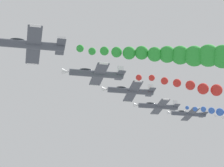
% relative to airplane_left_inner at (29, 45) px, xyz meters
% --- Properties ---
extents(airplane_left_inner, '(9.51, 10.35, 2.72)m').
position_rel_airplane_left_inner_xyz_m(airplane_left_inner, '(0.00, 0.00, 0.00)').
color(airplane_left_inner, '#474C56').
extents(smoke_trail_left_inner, '(8.02, 22.30, 4.60)m').
position_rel_airplane_left_inner_xyz_m(smoke_trail_left_inner, '(-3.87, -22.15, -1.46)').
color(smoke_trail_left_inner, green).
extents(airplane_right_inner, '(9.57, 10.35, 2.33)m').
position_rel_airplane_left_inner_xyz_m(airplane_right_inner, '(12.85, -11.06, 1.75)').
color(airplane_right_inner, '#474C56').
extents(smoke_trail_right_inner, '(2.72, 14.77, 3.33)m').
position_rel_airplane_left_inner_xyz_m(smoke_trail_right_inner, '(12.08, -28.01, 0.43)').
color(smoke_trail_right_inner, red).
extents(airplane_left_outer, '(9.55, 10.35, 2.50)m').
position_rel_airplane_left_inner_xyz_m(airplane_left_outer, '(24.96, -19.75, 3.64)').
color(airplane_left_outer, '#474C56').
extents(airplane_right_outer, '(9.56, 10.35, 2.35)m').
position_rel_airplane_left_inner_xyz_m(airplane_right_outer, '(38.12, -29.25, 5.31)').
color(airplane_right_outer, '#474C56').
extents(airplane_trailing, '(9.56, 10.35, 2.35)m').
position_rel_airplane_left_inner_xyz_m(airplane_trailing, '(50.12, -40.96, 7.84)').
color(airplane_trailing, '#474C56').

